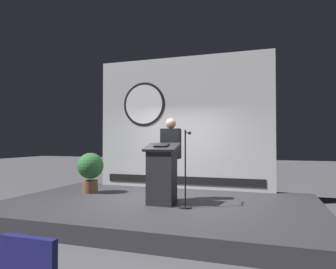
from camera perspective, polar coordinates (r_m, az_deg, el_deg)
ground_plane at (r=6.41m, az=-1.87°, el=-15.21°), size 40.00×40.00×0.00m
stage_platform at (r=6.37m, az=-1.87°, el=-13.90°), size 6.40×4.00×0.30m
banner_display at (r=8.00m, az=2.47°, el=2.28°), size 4.69×0.12×3.48m
podium at (r=5.97m, az=-1.20°, el=-7.56°), size 0.64×0.50×1.21m
speaker_person at (r=6.39m, az=0.53°, el=-4.48°), size 0.40×0.26×1.73m
microphone_stand at (r=5.73m, az=3.40°, el=-8.67°), size 0.24×0.48×1.46m
potted_plant at (r=7.55m, az=-14.44°, el=-6.25°), size 0.62×0.62×0.96m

